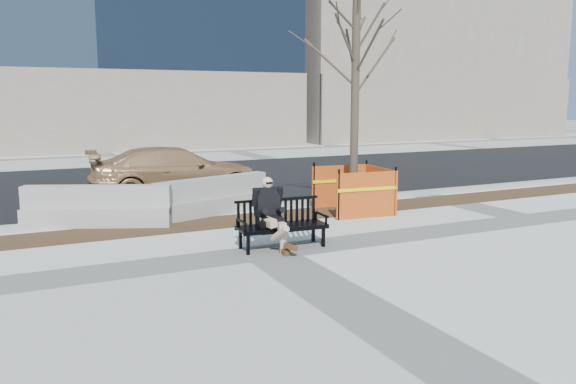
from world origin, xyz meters
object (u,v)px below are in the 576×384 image
object	(u,v)px
tree_fence	(353,212)
jersey_barrier_right	(213,214)
seated_man	(269,248)
sedan	(176,195)
bench	(282,248)
jersey_barrier_left	(99,226)

from	to	relation	value
tree_fence	jersey_barrier_right	distance (m)	3.20
jersey_barrier_right	seated_man	bearing A→B (deg)	-109.71
seated_man	sedan	size ratio (longest dim) A/B	0.28
bench	tree_fence	xyz separation A→B (m)	(2.81, 2.18, 0.00)
bench	tree_fence	distance (m)	3.55
seated_man	tree_fence	bearing A→B (deg)	38.07
bench	seated_man	bearing A→B (deg)	168.82
seated_man	sedan	world-z (taller)	sedan
tree_fence	jersey_barrier_right	size ratio (longest dim) A/B	1.88
bench	jersey_barrier_right	world-z (taller)	bench
sedan	bench	bearing A→B (deg)	-174.61
tree_fence	jersey_barrier_right	bearing A→B (deg)	157.56
tree_fence	sedan	world-z (taller)	tree_fence
bench	sedan	bearing A→B (deg)	95.41
seated_man	jersey_barrier_left	distance (m)	3.97
seated_man	bench	bearing A→B (deg)	-11.18
seated_man	tree_fence	world-z (taller)	tree_fence
tree_fence	jersey_barrier_left	bearing A→B (deg)	169.68
jersey_barrier_left	jersey_barrier_right	bearing A→B (deg)	27.88
bench	seated_man	xyz separation A→B (m)	(-0.22, 0.05, 0.00)
seated_man	jersey_barrier_left	xyz separation A→B (m)	(-2.45, 3.12, 0.00)
bench	sedan	xyz separation A→B (m)	(-0.26, 6.24, 0.00)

